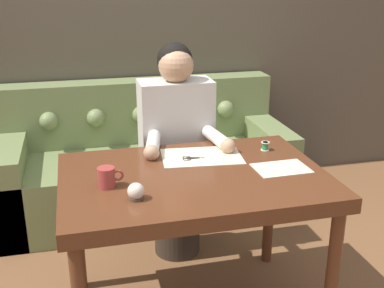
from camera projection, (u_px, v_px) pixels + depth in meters
The scene contains 10 objects.
wall_back at pixel (134, 23), 3.57m from camera, with size 8.00×0.06×2.60m.
dining_table at pixel (194, 190), 2.25m from camera, with size 1.22×0.84×0.78m.
couch at pixel (145, 166), 3.52m from camera, with size 2.03×0.85×0.90m.
person at pixel (177, 153), 2.81m from camera, with size 0.48×0.56×1.30m.
pattern_paper_main at pixel (202, 156), 2.42m from camera, with size 0.42×0.31×0.00m.
pattern_paper_offcut at pixel (281, 168), 2.28m from camera, with size 0.26×0.19×0.00m.
scissors at pixel (194, 158), 2.40m from camera, with size 0.20×0.08×0.01m.
mug at pixel (107, 177), 2.07m from camera, with size 0.11×0.08×0.09m.
thread_spool at pixel (265, 146), 2.51m from camera, with size 0.04×0.04×0.05m.
pin_cushion at pixel (136, 192), 1.96m from camera, with size 0.07×0.07×0.07m.
Camera 1 is at (-0.47, -1.84, 1.65)m, focal length 45.00 mm.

